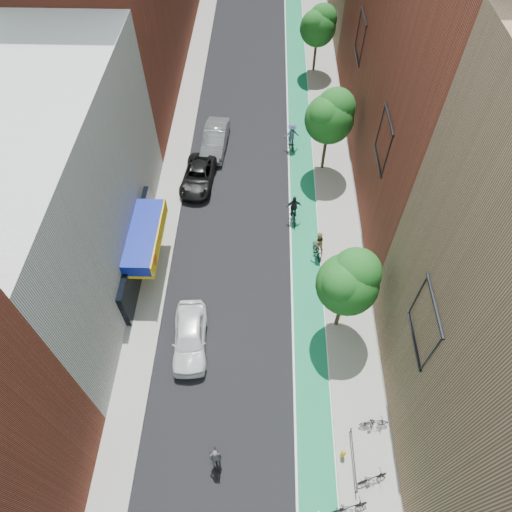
# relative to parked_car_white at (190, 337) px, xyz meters

# --- Properties ---
(ground) EXTENTS (160.00, 160.00, 0.00)m
(ground) POSITION_rel_parked_car_white_xyz_m (3.00, -8.51, -0.80)
(ground) COLOR black
(ground) RESTS_ON ground
(bike_lane) EXTENTS (2.00, 68.00, 0.01)m
(bike_lane) POSITION_rel_parked_car_white_xyz_m (7.00, 17.49, -0.80)
(bike_lane) COLOR #136D4A
(bike_lane) RESTS_ON ground
(sidewalk_left) EXTENTS (2.00, 68.00, 0.15)m
(sidewalk_left) POSITION_rel_parked_car_white_xyz_m (-3.00, 17.49, -0.73)
(sidewalk_left) COLOR gray
(sidewalk_left) RESTS_ON ground
(sidewalk_right) EXTENTS (3.00, 68.00, 0.15)m
(sidewalk_right) POSITION_rel_parked_car_white_xyz_m (9.50, 17.49, -0.73)
(sidewalk_right) COLOR gray
(sidewalk_right) RESTS_ON ground
(building_left_white) EXTENTS (8.00, 20.00, 12.00)m
(building_left_white) POSITION_rel_parked_car_white_xyz_m (-8.00, 5.49, 5.20)
(building_left_white) COLOR silver
(building_left_white) RESTS_ON ground
(building_right_mid_red) EXTENTS (8.00, 28.00, 22.00)m
(building_right_mid_red) POSITION_rel_parked_car_white_xyz_m (15.00, 17.49, 10.20)
(building_right_mid_red) COLOR maroon
(building_right_mid_red) RESTS_ON ground
(tree_near) EXTENTS (3.40, 3.36, 6.42)m
(tree_near) POSITION_rel_parked_car_white_xyz_m (8.65, 1.51, 3.85)
(tree_near) COLOR #332619
(tree_near) RESTS_ON ground
(tree_mid) EXTENTS (3.55, 3.53, 6.74)m
(tree_mid) POSITION_rel_parked_car_white_xyz_m (8.65, 15.51, 4.09)
(tree_mid) COLOR #332619
(tree_mid) RESTS_ON ground
(tree_far) EXTENTS (3.30, 3.25, 6.21)m
(tree_far) POSITION_rel_parked_car_white_xyz_m (8.65, 29.51, 3.70)
(tree_far) COLOR #332619
(tree_far) RESTS_ON ground
(parked_car_white) EXTENTS (2.25, 4.84, 1.60)m
(parked_car_white) POSITION_rel_parked_car_white_xyz_m (0.00, 0.00, 0.00)
(parked_car_white) COLOR white
(parked_car_white) RESTS_ON ground
(parked_car_black) EXTENTS (2.66, 5.09, 1.37)m
(parked_car_black) POSITION_rel_parked_car_white_xyz_m (-0.94, 13.56, -0.12)
(parked_car_black) COLOR black
(parked_car_black) RESTS_ON ground
(parked_car_silver) EXTENTS (2.12, 5.17, 1.67)m
(parked_car_silver) POSITION_rel_parked_car_white_xyz_m (0.00, 17.80, 0.03)
(parked_car_silver) COLOR gray
(parked_car_silver) RESTS_ON ground
(cyclist_lead) EXTENTS (0.90, 1.66, 1.99)m
(cyclist_lead) POSITION_rel_parked_car_white_xyz_m (2.03, -6.56, -0.12)
(cyclist_lead) COLOR black
(cyclist_lead) RESTS_ON ground
(cyclist_lane_near) EXTENTS (0.99, 1.76, 2.11)m
(cyclist_lane_near) POSITION_rel_parked_car_white_xyz_m (7.70, 6.84, 0.10)
(cyclist_lane_near) COLOR black
(cyclist_lane_near) RESTS_ON ground
(cyclist_lane_mid) EXTENTS (1.11, 1.94, 2.17)m
(cyclist_lane_mid) POSITION_rel_parked_car_white_xyz_m (6.20, 10.00, 0.01)
(cyclist_lane_mid) COLOR black
(cyclist_lane_mid) RESTS_ON ground
(cyclist_lane_far) EXTENTS (1.35, 1.88, 2.24)m
(cyclist_lane_far) POSITION_rel_parked_car_white_xyz_m (6.20, 17.99, 0.20)
(cyclist_lane_far) COLOR black
(cyclist_lane_far) RESTS_ON ground
(parked_bike_near) EXTENTS (1.86, 1.05, 0.92)m
(parked_bike_near) POSITION_rel_parked_car_white_xyz_m (8.40, -8.39, -0.19)
(parked_bike_near) COLOR black
(parked_bike_near) RESTS_ON sidewalk_right
(parked_bike_mid) EXTENTS (1.55, 0.56, 0.91)m
(parked_bike_mid) POSITION_rel_parked_car_white_xyz_m (10.03, -4.49, -0.20)
(parked_bike_mid) COLOR black
(parked_bike_mid) RESTS_ON sidewalk_right
(parked_bike_far) EXTENTS (1.66, 1.04, 0.82)m
(parked_bike_far) POSITION_rel_parked_car_white_xyz_m (9.61, -7.11, -0.24)
(parked_bike_far) COLOR black
(parked_bike_far) RESTS_ON sidewalk_right
(fire_hydrant) EXTENTS (0.24, 0.24, 0.68)m
(fire_hydrant) POSITION_rel_parked_car_white_xyz_m (8.30, -6.04, -0.29)
(fire_hydrant) COLOR gold
(fire_hydrant) RESTS_ON sidewalk_right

